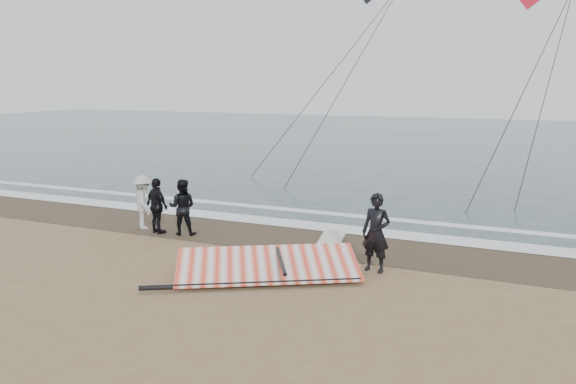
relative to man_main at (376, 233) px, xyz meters
name	(u,v)px	position (x,y,z in m)	size (l,w,h in m)	color
ground	(211,295)	(-2.66, -2.72, -0.90)	(120.00, 120.00, 0.00)	#8C704C
sea	(444,140)	(-2.66, 30.28, -0.89)	(120.00, 54.00, 0.02)	#233838
wet_sand	(296,238)	(-2.66, 1.78, -0.89)	(120.00, 2.80, 0.01)	#4C3D2B
foam_near	(314,226)	(-2.66, 3.18, -0.87)	(120.00, 0.90, 0.01)	white
foam_far	(333,214)	(-2.66, 4.88, -0.87)	(120.00, 0.45, 0.01)	white
man_main	(376,233)	(0.00, 0.00, 0.00)	(0.65, 0.43, 1.80)	black
board_white	(279,263)	(-2.17, -0.47, -0.85)	(0.66, 2.37, 0.09)	silver
board_cream	(330,242)	(-1.64, 1.63, -0.85)	(0.61, 2.28, 0.09)	silver
trio_cluster	(159,205)	(-6.51, 0.91, -0.11)	(2.44, 1.20, 1.59)	black
sail_rig	(268,266)	(-2.11, -1.19, -0.70)	(4.20, 3.58, 0.51)	black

